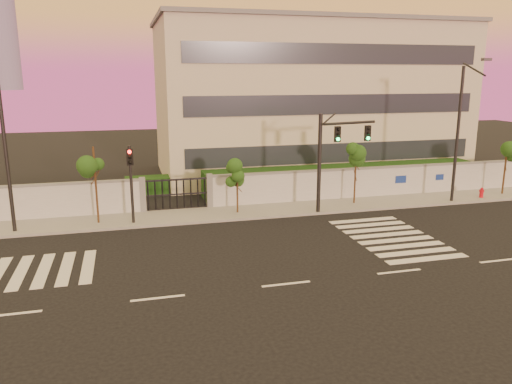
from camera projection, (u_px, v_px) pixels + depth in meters
ground at (286, 284)px, 19.73m from camera, size 120.00×120.00×0.00m
sidewalk at (231, 213)px, 29.59m from camera, size 60.00×3.00×0.15m
perimeter_wall at (227, 191)px, 30.80m from camera, size 60.00×0.36×2.20m
hedge_row at (235, 185)px, 33.70m from camera, size 41.00×4.25×1.80m
institutional_building at (308, 98)px, 41.24m from camera, size 24.40×12.40×12.25m
road_markings at (228, 255)px, 22.87m from camera, size 57.00×7.62×0.02m
street_tree_c at (95, 168)px, 26.75m from camera, size 1.41×1.12×4.36m
street_tree_d at (237, 174)px, 28.97m from camera, size 1.30×1.03×3.33m
street_tree_e at (356, 161)px, 31.01m from camera, size 1.31×1.05×3.87m
street_tree_f at (506, 156)px, 33.52m from camera, size 1.52×1.21×3.74m
traffic_signal_main at (332, 151)px, 28.96m from camera, size 3.72×0.94×5.93m
traffic_signal_secondary at (131, 175)px, 26.82m from camera, size 0.34×0.34×4.40m
streetlight_west at (4, 142)px, 24.72m from camera, size 0.53×2.15×8.96m
streetlight_east at (460, 128)px, 30.90m from camera, size 0.54×2.17×9.00m
fire_hydrant at (481, 194)px, 32.95m from camera, size 0.33×0.31×0.82m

